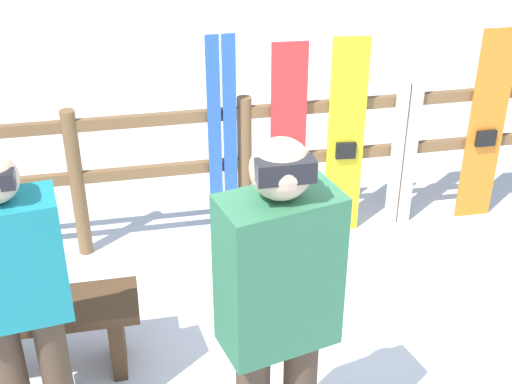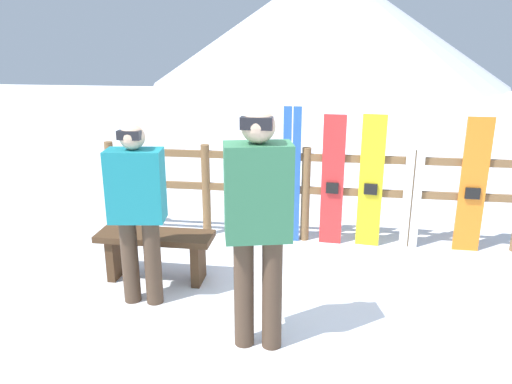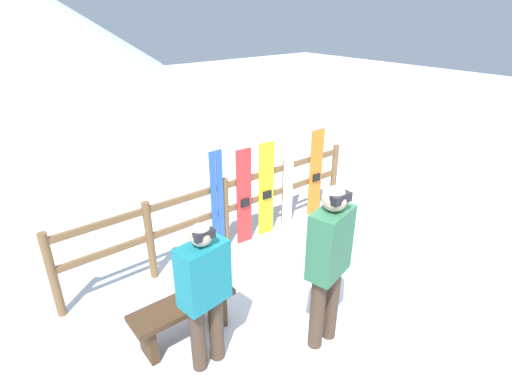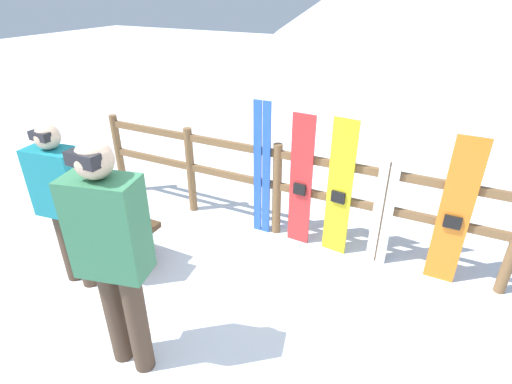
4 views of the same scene
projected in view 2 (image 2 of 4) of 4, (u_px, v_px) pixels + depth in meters
The scene contains 11 objects.
ground_plane at pixel (295, 312), 4.28m from camera, with size 40.00×40.00×0.00m, color white.
mountain_backdrop at pixel (327, 23), 25.75m from camera, with size 18.00×18.00×6.00m.
fence at pixel (306, 186), 5.63m from camera, with size 4.73×0.10×1.09m.
bench at pixel (156, 247), 4.77m from camera, with size 1.10×0.36×0.48m.
person_teal at pixel (137, 204), 4.19m from camera, with size 0.49×0.31×1.59m.
person_plaid_green at pixel (258, 216), 3.52m from camera, with size 0.52×0.36×1.81m.
ski_pair_blue at pixel (291, 176), 5.56m from camera, with size 0.19×0.02×1.55m.
snowboard_red at pixel (332, 181), 5.51m from camera, with size 0.25×0.07×1.47m.
snowboard_yellow at pixel (371, 182), 5.45m from camera, with size 0.26×0.08×1.48m.
ski_pair_white at pixel (415, 171), 5.36m from camera, with size 0.19×0.02×1.76m.
snowboard_orange at pixel (473, 186), 5.31m from camera, with size 0.27×0.06×1.48m.
Camera 2 is at (0.20, -3.79, 2.25)m, focal length 35.00 mm.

